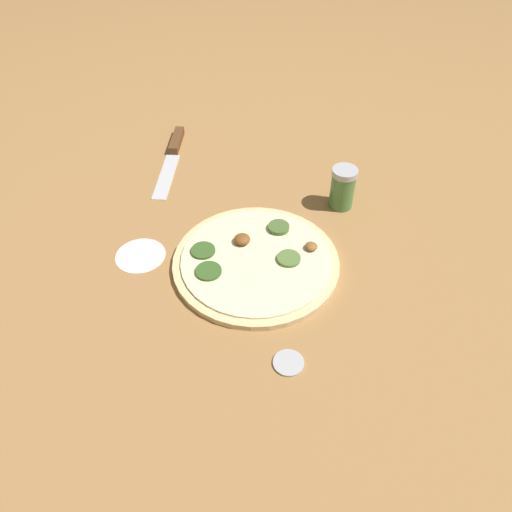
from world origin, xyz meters
TOP-DOWN VIEW (x-y plane):
  - ground_plane at (0.00, 0.00)m, footprint 3.00×3.00m
  - pizza at (-0.00, 0.00)m, footprint 0.29×0.29m
  - knife at (-0.20, 0.35)m, footprint 0.03×0.26m
  - spice_jar at (0.16, 0.17)m, footprint 0.05×0.05m
  - loose_cap at (0.06, -0.20)m, footprint 0.05×0.05m
  - flour_patch at (-0.21, 0.01)m, footprint 0.09×0.09m

SIDE VIEW (x-z plane):
  - ground_plane at x=0.00m, z-range 0.00..0.00m
  - flour_patch at x=-0.21m, z-range 0.00..0.00m
  - loose_cap at x=0.06m, z-range 0.00..0.01m
  - knife at x=-0.20m, z-range 0.00..0.02m
  - pizza at x=0.00m, z-range -0.01..0.02m
  - spice_jar at x=0.16m, z-range 0.00..0.09m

